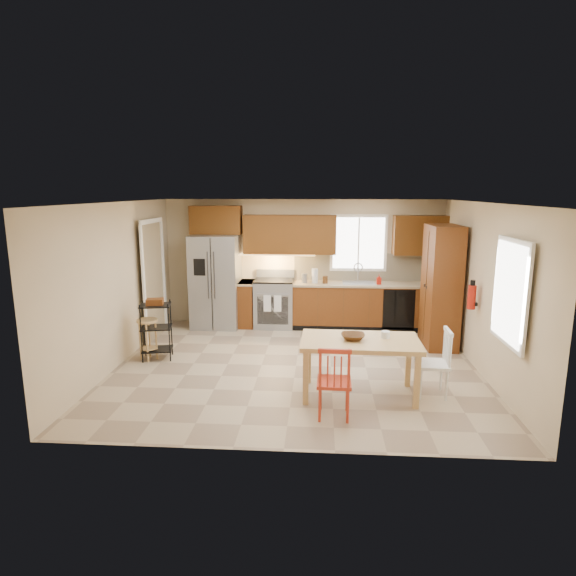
{
  "coord_description": "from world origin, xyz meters",
  "views": [
    {
      "loc": [
        0.36,
        -7.06,
        2.68
      ],
      "look_at": [
        -0.15,
        0.4,
        1.15
      ],
      "focal_mm": 30.0,
      "sensor_mm": 36.0,
      "label": 1
    }
  ],
  "objects_px": {
    "pantry": "(441,286)",
    "chair_red": "(334,381)",
    "refrigerator": "(216,281)",
    "range_stove": "(274,304)",
    "table_jar": "(385,336)",
    "bar_stool": "(148,340)",
    "chair_white": "(432,363)",
    "dining_table": "(359,368)",
    "utility_cart": "(156,331)",
    "fire_extinguisher": "(472,297)",
    "soap_bottle": "(379,279)",
    "table_bowl": "(353,340)"
  },
  "relations": [
    {
      "from": "fire_extinguisher",
      "to": "pantry",
      "type": "bearing_deg",
      "value": 100.78
    },
    {
      "from": "soap_bottle",
      "to": "pantry",
      "type": "bearing_deg",
      "value": -43.45
    },
    {
      "from": "range_stove",
      "to": "bar_stool",
      "type": "distance_m",
      "value": 2.75
    },
    {
      "from": "dining_table",
      "to": "table_jar",
      "type": "bearing_deg",
      "value": 17.32
    },
    {
      "from": "chair_white",
      "to": "dining_table",
      "type": "bearing_deg",
      "value": 94.39
    },
    {
      "from": "refrigerator",
      "to": "bar_stool",
      "type": "distance_m",
      "value": 2.19
    },
    {
      "from": "fire_extinguisher",
      "to": "dining_table",
      "type": "xyz_separation_m",
      "value": [
        -1.74,
        -1.16,
        -0.73
      ]
    },
    {
      "from": "table_jar",
      "to": "bar_stool",
      "type": "distance_m",
      "value": 3.77
    },
    {
      "from": "chair_white",
      "to": "chair_red",
      "type": "bearing_deg",
      "value": 119.67
    },
    {
      "from": "pantry",
      "to": "chair_red",
      "type": "bearing_deg",
      "value": -123.5
    },
    {
      "from": "bar_stool",
      "to": "fire_extinguisher",
      "type": "bearing_deg",
      "value": 19.45
    },
    {
      "from": "refrigerator",
      "to": "table_jar",
      "type": "distance_m",
      "value": 4.22
    },
    {
      "from": "refrigerator",
      "to": "bar_stool",
      "type": "relative_size",
      "value": 2.73
    },
    {
      "from": "soap_bottle",
      "to": "table_jar",
      "type": "xyz_separation_m",
      "value": [
        -0.26,
        -3.01,
        -0.21
      ]
    },
    {
      "from": "pantry",
      "to": "dining_table",
      "type": "xyz_separation_m",
      "value": [
        -1.54,
        -2.21,
        -0.68
      ]
    },
    {
      "from": "dining_table",
      "to": "chair_red",
      "type": "xyz_separation_m",
      "value": [
        -0.35,
        -0.65,
        0.08
      ]
    },
    {
      "from": "chair_red",
      "to": "chair_white",
      "type": "height_order",
      "value": "same"
    },
    {
      "from": "refrigerator",
      "to": "soap_bottle",
      "type": "relative_size",
      "value": 9.53
    },
    {
      "from": "fire_extinguisher",
      "to": "bar_stool",
      "type": "distance_m",
      "value": 5.06
    },
    {
      "from": "refrigerator",
      "to": "range_stove",
      "type": "relative_size",
      "value": 1.98
    },
    {
      "from": "utility_cart",
      "to": "refrigerator",
      "type": "bearing_deg",
      "value": 62.41
    },
    {
      "from": "fire_extinguisher",
      "to": "utility_cart",
      "type": "relative_size",
      "value": 0.38
    },
    {
      "from": "table_bowl",
      "to": "table_jar",
      "type": "xyz_separation_m",
      "value": [
        0.43,
        0.1,
        0.03
      ]
    },
    {
      "from": "refrigerator",
      "to": "table_bowl",
      "type": "xyz_separation_m",
      "value": [
        2.49,
        -3.13,
        -0.15
      ]
    },
    {
      "from": "pantry",
      "to": "bar_stool",
      "type": "relative_size",
      "value": 3.15
    },
    {
      "from": "refrigerator",
      "to": "fire_extinguisher",
      "type": "height_order",
      "value": "refrigerator"
    },
    {
      "from": "dining_table",
      "to": "chair_white",
      "type": "height_order",
      "value": "chair_white"
    },
    {
      "from": "refrigerator",
      "to": "chair_red",
      "type": "distance_m",
      "value": 4.42
    },
    {
      "from": "range_stove",
      "to": "table_bowl",
      "type": "bearing_deg",
      "value": -67.19
    },
    {
      "from": "chair_red",
      "to": "utility_cart",
      "type": "height_order",
      "value": "utility_cart"
    },
    {
      "from": "table_jar",
      "to": "utility_cart",
      "type": "relative_size",
      "value": 0.14
    },
    {
      "from": "pantry",
      "to": "utility_cart",
      "type": "bearing_deg",
      "value": -167.69
    },
    {
      "from": "utility_cart",
      "to": "chair_white",
      "type": "bearing_deg",
      "value": -27.35
    },
    {
      "from": "chair_white",
      "to": "table_jar",
      "type": "bearing_deg",
      "value": 87.08
    },
    {
      "from": "fire_extinguisher",
      "to": "chair_white",
      "type": "bearing_deg",
      "value": -125.55
    },
    {
      "from": "refrigerator",
      "to": "utility_cart",
      "type": "xyz_separation_m",
      "value": [
        -0.55,
        -1.95,
        -0.44
      ]
    },
    {
      "from": "chair_red",
      "to": "bar_stool",
      "type": "relative_size",
      "value": 1.35
    },
    {
      "from": "fire_extinguisher",
      "to": "table_jar",
      "type": "xyz_separation_m",
      "value": [
        -1.41,
        -1.06,
        -0.31
      ]
    },
    {
      "from": "pantry",
      "to": "fire_extinguisher",
      "type": "height_order",
      "value": "pantry"
    },
    {
      "from": "chair_red",
      "to": "table_bowl",
      "type": "height_order",
      "value": "chair_red"
    },
    {
      "from": "range_stove",
      "to": "utility_cart",
      "type": "bearing_deg",
      "value": -130.27
    },
    {
      "from": "chair_red",
      "to": "bar_stool",
      "type": "distance_m",
      "value": 3.42
    },
    {
      "from": "dining_table",
      "to": "bar_stool",
      "type": "height_order",
      "value": "dining_table"
    },
    {
      "from": "refrigerator",
      "to": "table_jar",
      "type": "xyz_separation_m",
      "value": [
        2.92,
        -3.04,
        -0.12
      ]
    },
    {
      "from": "dining_table",
      "to": "chair_red",
      "type": "bearing_deg",
      "value": -116.93
    },
    {
      "from": "refrigerator",
      "to": "utility_cart",
      "type": "bearing_deg",
      "value": -105.76
    },
    {
      "from": "dining_table",
      "to": "utility_cart",
      "type": "relative_size",
      "value": 1.64
    },
    {
      "from": "range_stove",
      "to": "bar_stool",
      "type": "xyz_separation_m",
      "value": [
        -1.82,
        -2.06,
        -0.13
      ]
    },
    {
      "from": "fire_extinguisher",
      "to": "bar_stool",
      "type": "height_order",
      "value": "fire_extinguisher"
    },
    {
      "from": "table_bowl",
      "to": "bar_stool",
      "type": "relative_size",
      "value": 0.47
    }
  ]
}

